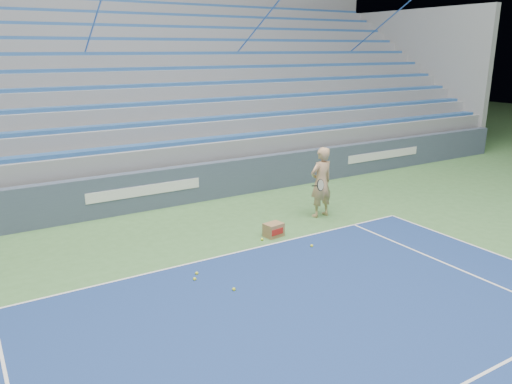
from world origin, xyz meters
TOP-DOWN VIEW (x-y plane):
  - sponsor_barrier at (0.00, 15.88)m, footprint 30.00×0.32m
  - bleachers at (0.00, 21.60)m, footprint 31.00×9.15m
  - tennis_player at (3.82, 12.90)m, footprint 0.96×0.86m
  - ball_box at (1.94, 12.31)m, footprint 0.48×0.39m
  - tennis_ball_0 at (-0.23, 10.35)m, footprint 0.07×0.07m
  - tennis_ball_1 at (-0.67, 11.12)m, footprint 0.07×0.07m
  - tennis_ball_2 at (2.30, 11.28)m, footprint 0.07×0.07m
  - tennis_ball_3 at (-0.53, 11.34)m, footprint 0.07×0.07m
  - tennis_ball_4 at (1.56, 12.21)m, footprint 0.07×0.07m

SIDE VIEW (x-z plane):
  - tennis_ball_0 at x=-0.23m, z-range 0.00..0.07m
  - tennis_ball_1 at x=-0.67m, z-range 0.00..0.07m
  - tennis_ball_2 at x=2.30m, z-range 0.00..0.07m
  - tennis_ball_3 at x=-0.53m, z-range 0.00..0.07m
  - tennis_ball_4 at x=1.56m, z-range 0.00..0.07m
  - ball_box at x=1.94m, z-range 0.00..0.33m
  - sponsor_barrier at x=0.00m, z-range 0.00..1.10m
  - tennis_player at x=3.82m, z-range 0.00..1.88m
  - bleachers at x=0.00m, z-range -1.29..6.01m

